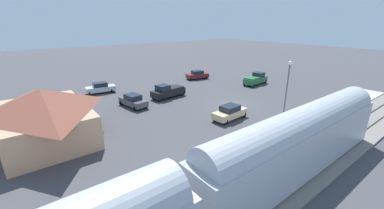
% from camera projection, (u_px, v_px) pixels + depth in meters
% --- Properties ---
extents(ground_plane, '(200.00, 200.00, 0.00)m').
position_uv_depth(ground_plane, '(232.00, 105.00, 33.66)').
color(ground_plane, '#424247').
extents(railway_track, '(4.80, 70.00, 0.30)m').
position_uv_depth(railway_track, '(338.00, 141.00, 23.20)').
color(railway_track, slate).
rests_on(railway_track, ground).
extents(platform, '(3.20, 46.00, 0.30)m').
position_uv_depth(platform, '(299.00, 127.00, 26.16)').
color(platform, '#B7B2A8').
rests_on(platform, ground).
extents(station_building, '(11.73, 8.08, 5.17)m').
position_uv_depth(station_building, '(44.00, 114.00, 22.98)').
color(station_building, tan).
rests_on(station_building, ground).
extents(pedestrian_on_platform, '(0.36, 0.36, 1.71)m').
position_uv_depth(pedestrian_on_platform, '(339.00, 103.00, 30.48)').
color(pedestrian_on_platform, brown).
rests_on(pedestrian_on_platform, platform).
extents(sedan_maroon, '(2.78, 4.79, 1.74)m').
position_uv_depth(sedan_maroon, '(197.00, 75.00, 48.60)').
color(sedan_maroon, maroon).
rests_on(sedan_maroon, ground).
extents(pickup_black, '(2.52, 5.58, 2.14)m').
position_uv_depth(pickup_black, '(168.00, 91.00, 36.56)').
color(pickup_black, black).
rests_on(pickup_black, ground).
extents(sedan_charcoal, '(4.72, 2.77, 1.74)m').
position_uv_depth(sedan_charcoal, '(133.00, 101.00, 32.65)').
color(sedan_charcoal, '#47494F').
rests_on(sedan_charcoal, ground).
extents(sedan_silver, '(2.45, 4.71, 1.74)m').
position_uv_depth(sedan_silver, '(101.00, 88.00, 38.99)').
color(sedan_silver, silver).
rests_on(sedan_silver, ground).
extents(pickup_green, '(2.63, 5.60, 2.14)m').
position_uv_depth(pickup_green, '(256.00, 79.00, 44.36)').
color(pickup_green, '#236638').
rests_on(pickup_green, ground).
extents(sedan_tan, '(2.14, 4.61, 1.74)m').
position_uv_depth(sedan_tan, '(230.00, 112.00, 28.43)').
color(sedan_tan, '#C6B284').
rests_on(sedan_tan, ground).
extents(light_pole_near_platform, '(0.44, 0.44, 6.91)m').
position_uv_depth(light_pole_near_platform, '(288.00, 83.00, 27.60)').
color(light_pole_near_platform, '#515156').
rests_on(light_pole_near_platform, ground).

